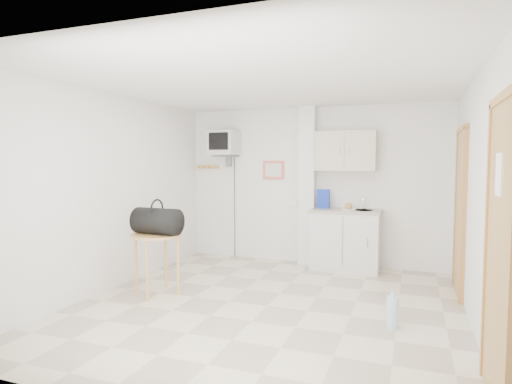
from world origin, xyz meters
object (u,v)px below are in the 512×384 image
(duffel_bag, at_px, (157,221))
(round_table, at_px, (156,242))
(water_bottle, at_px, (393,312))
(crt_television, at_px, (224,144))

(duffel_bag, bearing_deg, round_table, 149.23)
(water_bottle, bearing_deg, round_table, 177.24)
(water_bottle, bearing_deg, duffel_bag, 177.65)
(water_bottle, bearing_deg, crt_television, 141.91)
(crt_television, height_order, round_table, crt_television)
(duffel_bag, bearing_deg, water_bottle, 1.49)
(round_table, relative_size, duffel_bag, 1.24)
(crt_television, bearing_deg, water_bottle, -38.09)
(crt_television, relative_size, round_table, 2.86)
(crt_television, distance_m, water_bottle, 3.99)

